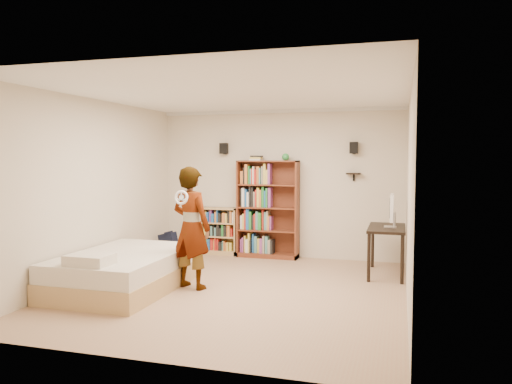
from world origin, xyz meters
TOP-DOWN VIEW (x-y plane):
  - ground at (0.00, 0.00)m, footprint 4.50×5.00m
  - room_shell at (0.00, 0.00)m, footprint 4.52×5.02m
  - crown_molding at (0.00, 0.00)m, footprint 4.50×5.00m
  - speaker_left at (-1.05, 2.40)m, footprint 0.14×0.12m
  - speaker_right at (1.35, 2.40)m, footprint 0.14×0.12m
  - wall_shelf at (1.35, 2.41)m, footprint 0.25×0.16m
  - tall_bookshelf at (-0.18, 2.34)m, footprint 1.12×0.33m
  - low_bookshelf at (-1.13, 2.37)m, footprint 0.71×0.26m
  - computer_desk at (1.95, 1.51)m, footprint 0.55×1.11m
  - imac at (2.00, 1.48)m, footprint 0.18×0.52m
  - daybed at (-1.53, -0.35)m, footprint 1.41×2.16m
  - person at (-0.65, -0.04)m, footprint 0.72×0.58m
  - wii_wheel at (-0.65, -0.36)m, footprint 0.20×0.07m
  - navy_bag at (-1.93, 1.86)m, footprint 0.37×0.26m

SIDE VIEW (x-z plane):
  - ground at x=0.00m, z-range -0.01..0.01m
  - navy_bag at x=-1.93m, z-range 0.00..0.46m
  - daybed at x=-1.53m, z-range 0.00..0.64m
  - computer_desk at x=1.95m, z-range 0.00..0.76m
  - low_bookshelf at x=-1.13m, z-range 0.00..0.88m
  - person at x=-0.65m, z-range 0.00..1.71m
  - tall_bookshelf at x=-0.18m, z-range 0.00..1.78m
  - imac at x=2.00m, z-range 0.76..1.27m
  - wii_wheel at x=-0.65m, z-range 1.20..1.40m
  - wall_shelf at x=1.35m, z-range 1.54..1.56m
  - room_shell at x=0.00m, z-range 0.41..3.12m
  - speaker_left at x=-1.05m, z-range 1.90..2.10m
  - speaker_right at x=1.35m, z-range 1.90..2.10m
  - crown_molding at x=0.00m, z-range 2.64..2.70m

